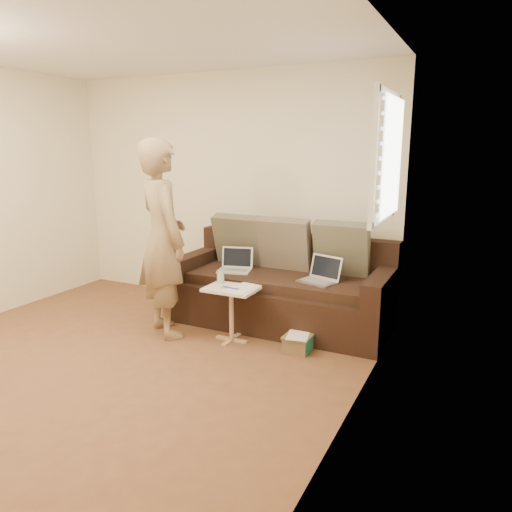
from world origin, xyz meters
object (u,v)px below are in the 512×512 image
at_px(side_table, 231,314).
at_px(striped_box, 298,343).
at_px(laptop_silver, 317,283).
at_px(drinking_glass, 221,277).
at_px(person, 163,239).
at_px(laptop_white, 234,272).
at_px(sofa, 281,284).

bearing_deg(side_table, striped_box, 4.41).
xyz_separation_m(laptop_silver, drinking_glass, (-0.83, -0.41, 0.06)).
bearing_deg(striped_box, person, -173.54).
bearing_deg(drinking_glass, side_table, -30.60).
height_order(side_table, striped_box, side_table).
xyz_separation_m(person, side_table, (0.68, 0.10, -0.68)).
relative_size(laptop_white, side_table, 0.64).
bearing_deg(person, sofa, -108.85).
bearing_deg(laptop_silver, person, -138.09).
xyz_separation_m(laptop_white, striped_box, (0.90, -0.47, -0.44)).
distance_m(laptop_silver, drinking_glass, 0.93).
distance_m(laptop_silver, laptop_white, 0.91).
bearing_deg(side_table, laptop_white, 115.71).
height_order(person, striped_box, person).
relative_size(laptop_silver, person, 0.18).
bearing_deg(striped_box, sofa, 125.80).
height_order(person, drinking_glass, person).
bearing_deg(striped_box, side_table, -175.59).
relative_size(laptop_white, person, 0.18).
height_order(person, side_table, person).
relative_size(laptop_silver, striped_box, 1.44).
height_order(sofa, striped_box, sofa).
bearing_deg(person, side_table, -138.98).
distance_m(person, striped_box, 1.59).
bearing_deg(striped_box, laptop_white, 152.23).
xyz_separation_m(laptop_white, drinking_glass, (0.08, -0.42, 0.06)).
relative_size(side_table, striped_box, 2.16).
xyz_separation_m(laptop_silver, laptop_white, (-0.91, 0.02, 0.00)).
height_order(sofa, laptop_white, sofa).
distance_m(sofa, laptop_silver, 0.45).
distance_m(side_table, striped_box, 0.68).
xyz_separation_m(laptop_silver, striped_box, (-0.01, -0.46, -0.44)).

